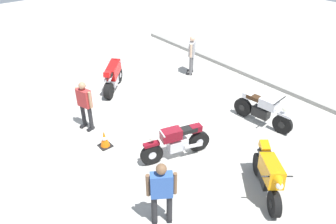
{
  "coord_description": "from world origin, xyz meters",
  "views": [
    {
      "loc": [
        6.97,
        -5.86,
        5.95
      ],
      "look_at": [
        0.64,
        -0.63,
        0.75
      ],
      "focal_mm": 34.15,
      "sensor_mm": 36.0,
      "label": 1
    }
  ],
  "objects_px": {
    "motorcycle_maroon_cruiser": "(176,142)",
    "person_in_gray_shirt": "(192,53)",
    "motorcycle_red_sportbike": "(113,76)",
    "person_in_red_shirt": "(85,103)",
    "motorcycle_orange_sportbike": "(269,174)",
    "person_in_blue_shirt": "(162,191)",
    "motorcycle_silver_cruiser": "(263,110)",
    "traffic_cone": "(104,139)"
  },
  "relations": [
    {
      "from": "motorcycle_orange_sportbike",
      "to": "person_in_blue_shirt",
      "type": "distance_m",
      "value": 2.73
    },
    {
      "from": "person_in_gray_shirt",
      "to": "traffic_cone",
      "type": "xyz_separation_m",
      "value": [
        2.06,
        -5.4,
        -0.68
      ]
    },
    {
      "from": "motorcycle_red_sportbike",
      "to": "person_in_red_shirt",
      "type": "relative_size",
      "value": 0.96
    },
    {
      "from": "motorcycle_maroon_cruiser",
      "to": "motorcycle_orange_sportbike",
      "type": "distance_m",
      "value": 2.57
    },
    {
      "from": "person_in_red_shirt",
      "to": "person_in_gray_shirt",
      "type": "relative_size",
      "value": 0.99
    },
    {
      "from": "person_in_blue_shirt",
      "to": "person_in_red_shirt",
      "type": "height_order",
      "value": "person_in_blue_shirt"
    },
    {
      "from": "person_in_gray_shirt",
      "to": "motorcycle_maroon_cruiser",
      "type": "bearing_deg",
      "value": 94.77
    },
    {
      "from": "motorcycle_maroon_cruiser",
      "to": "motorcycle_red_sportbike",
      "type": "distance_m",
      "value": 4.67
    },
    {
      "from": "motorcycle_silver_cruiser",
      "to": "person_in_blue_shirt",
      "type": "height_order",
      "value": "person_in_blue_shirt"
    },
    {
      "from": "person_in_blue_shirt",
      "to": "motorcycle_orange_sportbike",
      "type": "bearing_deg",
      "value": -76.27
    },
    {
      "from": "motorcycle_maroon_cruiser",
      "to": "person_in_red_shirt",
      "type": "height_order",
      "value": "person_in_red_shirt"
    },
    {
      "from": "motorcycle_red_sportbike",
      "to": "person_in_red_shirt",
      "type": "xyz_separation_m",
      "value": [
        1.7,
        -2.02,
        0.33
      ]
    },
    {
      "from": "motorcycle_maroon_cruiser",
      "to": "person_in_red_shirt",
      "type": "relative_size",
      "value": 1.25
    },
    {
      "from": "motorcycle_maroon_cruiser",
      "to": "motorcycle_red_sportbike",
      "type": "bearing_deg",
      "value": -83.55
    },
    {
      "from": "motorcycle_silver_cruiser",
      "to": "person_in_gray_shirt",
      "type": "height_order",
      "value": "person_in_gray_shirt"
    },
    {
      "from": "person_in_gray_shirt",
      "to": "motorcycle_red_sportbike",
      "type": "bearing_deg",
      "value": 37.9
    },
    {
      "from": "motorcycle_maroon_cruiser",
      "to": "person_in_gray_shirt",
      "type": "xyz_separation_m",
      "value": [
        -3.76,
        4.09,
        0.42
      ]
    },
    {
      "from": "motorcycle_silver_cruiser",
      "to": "person_in_blue_shirt",
      "type": "xyz_separation_m",
      "value": [
        1.0,
        -4.95,
        0.45
      ]
    },
    {
      "from": "motorcycle_orange_sportbike",
      "to": "traffic_cone",
      "type": "relative_size",
      "value": 3.07
    },
    {
      "from": "motorcycle_orange_sportbike",
      "to": "person_in_blue_shirt",
      "type": "xyz_separation_m",
      "value": [
        -0.94,
        -2.54,
        0.37
      ]
    },
    {
      "from": "person_in_gray_shirt",
      "to": "motorcycle_orange_sportbike",
      "type": "bearing_deg",
      "value": 114.36
    },
    {
      "from": "person_in_blue_shirt",
      "to": "traffic_cone",
      "type": "relative_size",
      "value": 3.19
    },
    {
      "from": "person_in_red_shirt",
      "to": "person_in_gray_shirt",
      "type": "xyz_separation_m",
      "value": [
        -0.86,
        5.33,
        0.02
      ]
    },
    {
      "from": "motorcycle_maroon_cruiser",
      "to": "motorcycle_orange_sportbike",
      "type": "xyz_separation_m",
      "value": [
        2.43,
        0.82,
        0.07
      ]
    },
    {
      "from": "person_in_blue_shirt",
      "to": "traffic_cone",
      "type": "bearing_deg",
      "value": 26.99
    },
    {
      "from": "person_in_blue_shirt",
      "to": "motorcycle_silver_cruiser",
      "type": "bearing_deg",
      "value": -44.53
    },
    {
      "from": "person_in_gray_shirt",
      "to": "person_in_red_shirt",
      "type": "bearing_deg",
      "value": 61.3
    },
    {
      "from": "motorcycle_red_sportbike",
      "to": "motorcycle_orange_sportbike",
      "type": "relative_size",
      "value": 0.96
    },
    {
      "from": "motorcycle_maroon_cruiser",
      "to": "motorcycle_silver_cruiser",
      "type": "height_order",
      "value": "same"
    },
    {
      "from": "motorcycle_maroon_cruiser",
      "to": "person_in_red_shirt",
      "type": "xyz_separation_m",
      "value": [
        -2.9,
        -1.24,
        0.4
      ]
    },
    {
      "from": "motorcycle_red_sportbike",
      "to": "person_in_blue_shirt",
      "type": "height_order",
      "value": "person_in_blue_shirt"
    },
    {
      "from": "person_in_blue_shirt",
      "to": "traffic_cone",
      "type": "height_order",
      "value": "person_in_blue_shirt"
    },
    {
      "from": "motorcycle_silver_cruiser",
      "to": "motorcycle_orange_sportbike",
      "type": "bearing_deg",
      "value": -56.54
    },
    {
      "from": "person_in_blue_shirt",
      "to": "traffic_cone",
      "type": "distance_m",
      "value": 3.3
    },
    {
      "from": "motorcycle_silver_cruiser",
      "to": "traffic_cone",
      "type": "bearing_deg",
      "value": -121.16
    },
    {
      "from": "motorcycle_silver_cruiser",
      "to": "person_in_gray_shirt",
      "type": "distance_m",
      "value": 4.36
    },
    {
      "from": "motorcycle_maroon_cruiser",
      "to": "person_in_gray_shirt",
      "type": "relative_size",
      "value": 1.24
    },
    {
      "from": "motorcycle_orange_sportbike",
      "to": "person_in_gray_shirt",
      "type": "xyz_separation_m",
      "value": [
        -6.2,
        3.26,
        0.34
      ]
    },
    {
      "from": "motorcycle_orange_sportbike",
      "to": "traffic_cone",
      "type": "xyz_separation_m",
      "value": [
        -4.14,
        -2.14,
        -0.33
      ]
    },
    {
      "from": "motorcycle_orange_sportbike",
      "to": "traffic_cone",
      "type": "height_order",
      "value": "motorcycle_orange_sportbike"
    },
    {
      "from": "motorcycle_orange_sportbike",
      "to": "person_in_red_shirt",
      "type": "distance_m",
      "value": 5.73
    },
    {
      "from": "motorcycle_silver_cruiser",
      "to": "motorcycle_orange_sportbike",
      "type": "height_order",
      "value": "motorcycle_orange_sportbike"
    }
  ]
}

